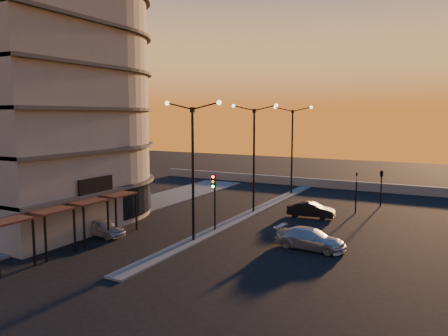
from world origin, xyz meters
TOP-DOWN VIEW (x-y plane):
  - ground at (0.00, 0.00)m, footprint 120.00×120.00m
  - sidewalk_west at (-10.50, 4.00)m, footprint 5.00×40.00m
  - median at (0.00, 10.00)m, footprint 1.20×36.00m
  - parapet at (2.00, 26.00)m, footprint 44.00×0.50m
  - building at (-14.00, 0.03)m, footprint 14.35×17.08m
  - streetlamp_near at (0.00, 0.00)m, footprint 4.32×0.32m
  - streetlamp_mid at (0.00, 10.00)m, footprint 4.32×0.32m
  - streetlamp_far at (0.00, 20.00)m, footprint 4.32×0.32m
  - traffic_light_main at (0.00, 2.87)m, footprint 0.28×0.44m
  - signal_east_a at (8.00, 14.00)m, footprint 0.13×0.16m
  - signal_east_b at (9.50, 18.00)m, footprint 0.42×1.99m
  - car_hatchback at (-6.50, -1.85)m, footprint 3.72×1.70m
  - car_sedan at (5.00, 10.65)m, footprint 4.03×1.72m
  - car_wagon at (7.51, 2.15)m, footprint 4.69×2.23m

SIDE VIEW (x-z plane):
  - ground at x=0.00m, z-range 0.00..0.00m
  - sidewalk_west at x=-10.50m, z-range 0.00..0.12m
  - median at x=0.00m, z-range 0.00..0.12m
  - parapet at x=2.00m, z-range 0.00..1.00m
  - car_hatchback at x=-6.50m, z-range 0.00..1.24m
  - car_sedan at x=5.00m, z-range 0.00..1.29m
  - car_wagon at x=7.51m, z-range 0.00..1.32m
  - signal_east_a at x=8.00m, z-range 0.13..3.73m
  - traffic_light_main at x=0.00m, z-range 0.76..5.01m
  - signal_east_b at x=9.50m, z-range 1.30..4.90m
  - streetlamp_near at x=0.00m, z-range 0.84..10.35m
  - streetlamp_mid at x=0.00m, z-range 0.84..10.35m
  - streetlamp_far at x=0.00m, z-range 0.84..10.35m
  - building at x=-14.00m, z-range -0.59..24.41m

